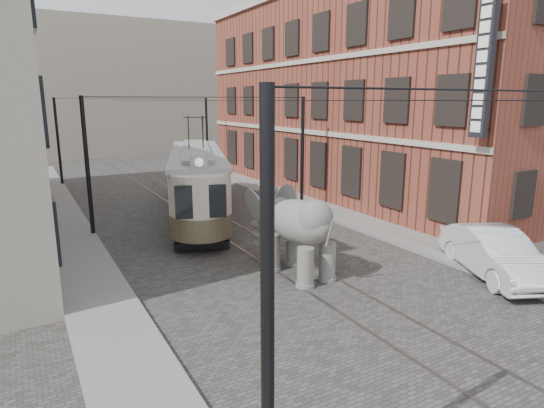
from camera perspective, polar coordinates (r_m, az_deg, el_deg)
ground at (r=17.78m, az=-0.04°, el=-6.34°), size 120.00×120.00×0.00m
tram_rails at (r=17.78m, az=-0.04°, el=-6.30°), size 1.54×80.00×0.02m
sidewalk_right at (r=21.19m, az=14.33°, el=-3.38°), size 2.00×60.00×0.15m
sidewalk_left at (r=15.87m, az=-21.33°, el=-9.37°), size 2.00×60.00×0.15m
brick_building at (r=30.47m, az=10.16°, el=12.88°), size 8.00×26.00×12.00m
distant_block at (r=55.32m, az=-21.12°, el=13.11°), size 28.00×10.00×14.00m
catenary at (r=21.43m, az=-7.03°, el=5.09°), size 11.00×30.20×6.00m
tram at (r=23.89m, az=-9.28°, el=4.62°), size 6.56×12.83×5.02m
elephant at (r=15.43m, az=3.41°, el=-3.74°), size 3.07×4.95×2.88m
parked_car at (r=17.23m, az=25.82°, el=-5.48°), size 3.54×5.13×1.60m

